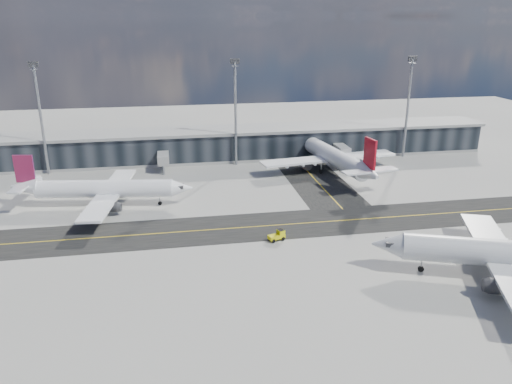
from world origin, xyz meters
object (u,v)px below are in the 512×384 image
at_px(airliner_redtail, 332,156).
at_px(service_van, 352,171).
at_px(baggage_tug, 278,235).
at_px(airliner_af, 102,189).

distance_m(airliner_redtail, service_van, 6.42).
xyz_separation_m(airliner_redtail, service_van, (4.88, -1.96, -3.69)).
distance_m(airliner_redtail, baggage_tug, 46.04).
relative_size(airliner_redtail, baggage_tug, 13.04).
bearing_deg(airliner_redtail, airliner_af, -173.72).
relative_size(airliner_af, airliner_redtail, 0.88).
bearing_deg(baggage_tug, airliner_af, -145.11).
relative_size(baggage_tug, service_van, 0.70).
bearing_deg(baggage_tug, airliner_redtail, 129.76).
distance_m(baggage_tug, service_van, 47.00).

